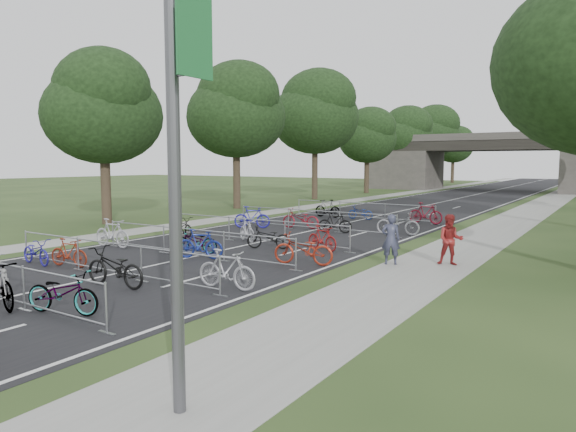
% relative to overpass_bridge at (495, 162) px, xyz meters
% --- Properties ---
extents(road, '(11.00, 140.00, 0.01)m').
position_rel_overpass_bridge_xyz_m(road, '(0.00, -15.00, -3.53)').
color(road, black).
rests_on(road, ground).
extents(sidewalk_right, '(3.00, 140.00, 0.01)m').
position_rel_overpass_bridge_xyz_m(sidewalk_right, '(8.00, -15.00, -3.53)').
color(sidewalk_right, gray).
rests_on(sidewalk_right, ground).
extents(sidewalk_left, '(2.00, 140.00, 0.01)m').
position_rel_overpass_bridge_xyz_m(sidewalk_left, '(-7.50, -15.00, -3.53)').
color(sidewalk_left, gray).
rests_on(sidewalk_left, ground).
extents(lane_markings, '(0.12, 140.00, 0.00)m').
position_rel_overpass_bridge_xyz_m(lane_markings, '(0.00, -15.00, -3.53)').
color(lane_markings, silver).
rests_on(lane_markings, ground).
extents(overpass_bridge, '(31.00, 8.00, 7.05)m').
position_rel_overpass_bridge_xyz_m(overpass_bridge, '(0.00, 0.00, 0.00)').
color(overpass_bridge, '#413E3A').
rests_on(overpass_bridge, ground).
extents(lamppost, '(0.61, 0.65, 8.21)m').
position_rel_overpass_bridge_xyz_m(lamppost, '(8.33, -63.00, 0.75)').
color(lamppost, '#4C4C51').
rests_on(lamppost, ground).
extents(tree_left_0, '(6.72, 6.72, 10.25)m').
position_rel_overpass_bridge_xyz_m(tree_left_0, '(-11.39, -49.07, 2.96)').
color(tree_left_0, '#33261C').
rests_on(tree_left_0, ground).
extents(tree_left_1, '(7.56, 7.56, 11.53)m').
position_rel_overpass_bridge_xyz_m(tree_left_1, '(-11.39, -37.07, 3.77)').
color(tree_left_1, '#33261C').
rests_on(tree_left_1, ground).
extents(tree_left_2, '(8.40, 8.40, 12.81)m').
position_rel_overpass_bridge_xyz_m(tree_left_2, '(-11.39, -25.07, 4.58)').
color(tree_left_2, '#33261C').
rests_on(tree_left_2, ground).
extents(tree_left_3, '(6.72, 6.72, 10.25)m').
position_rel_overpass_bridge_xyz_m(tree_left_3, '(-11.39, -13.07, 2.96)').
color(tree_left_3, '#33261C').
rests_on(tree_left_3, ground).
extents(tree_left_4, '(7.56, 7.56, 11.53)m').
position_rel_overpass_bridge_xyz_m(tree_left_4, '(-11.39, -1.07, 3.77)').
color(tree_left_4, '#33261C').
rests_on(tree_left_4, ground).
extents(tree_left_5, '(8.40, 8.40, 12.81)m').
position_rel_overpass_bridge_xyz_m(tree_left_5, '(-11.39, 10.93, 4.58)').
color(tree_left_5, '#33261C').
rests_on(tree_left_5, ground).
extents(tree_left_6, '(6.72, 6.72, 10.25)m').
position_rel_overpass_bridge_xyz_m(tree_left_6, '(-11.39, 22.93, 2.96)').
color(tree_left_6, '#33261C').
rests_on(tree_left_6, ground).
extents(barrier_row_2, '(9.70, 0.08, 1.10)m').
position_rel_overpass_bridge_xyz_m(barrier_row_2, '(0.00, -57.80, -2.99)').
color(barrier_row_2, '#95979C').
rests_on(barrier_row_2, ground).
extents(barrier_row_3, '(9.70, 0.08, 1.10)m').
position_rel_overpass_bridge_xyz_m(barrier_row_3, '(0.00, -54.00, -2.99)').
color(barrier_row_3, '#95979C').
rests_on(barrier_row_3, ground).
extents(barrier_row_4, '(9.70, 0.08, 1.10)m').
position_rel_overpass_bridge_xyz_m(barrier_row_4, '(0.00, -50.00, -2.99)').
color(barrier_row_4, '#95979C').
rests_on(barrier_row_4, ground).
extents(barrier_row_5, '(9.70, 0.08, 1.10)m').
position_rel_overpass_bridge_xyz_m(barrier_row_5, '(0.00, -45.00, -2.99)').
color(barrier_row_5, '#95979C').
rests_on(barrier_row_5, ground).
extents(barrier_row_6, '(9.70, 0.08, 1.10)m').
position_rel_overpass_bridge_xyz_m(barrier_row_6, '(0.00, -39.00, -2.99)').
color(barrier_row_6, '#95979C').
rests_on(barrier_row_6, ground).
extents(bike_7, '(2.06, 1.21, 1.02)m').
position_rel_overpass_bridge_xyz_m(bike_7, '(2.59, -61.07, -3.02)').
color(bike_7, '#95979C').
rests_on(bike_7, ground).
extents(bike_8, '(1.79, 0.77, 0.91)m').
position_rel_overpass_bridge_xyz_m(bike_8, '(-3.51, -58.08, -3.08)').
color(bike_8, navy).
rests_on(bike_8, ground).
extents(bike_9, '(1.68, 0.72, 0.98)m').
position_rel_overpass_bridge_xyz_m(bike_9, '(-2.21, -57.69, -3.05)').
color(bike_9, maroon).
rests_on(bike_9, ground).
extents(bike_10, '(2.21, 0.90, 1.14)m').
position_rel_overpass_bridge_xyz_m(bike_10, '(1.45, -58.70, -2.96)').
color(bike_10, black).
rests_on(bike_10, ground).
extents(bike_11, '(1.92, 0.71, 1.13)m').
position_rel_overpass_bridge_xyz_m(bike_11, '(4.30, -57.16, -2.97)').
color(bike_11, '#A1A2A9').
rests_on(bike_11, ground).
extents(bike_12, '(2.03, 0.62, 1.21)m').
position_rel_overpass_bridge_xyz_m(bike_12, '(-4.30, -54.28, -2.93)').
color(bike_12, '#A5A5AD').
rests_on(bike_12, ground).
extents(bike_13, '(1.92, 1.09, 0.96)m').
position_rel_overpass_bridge_xyz_m(bike_13, '(-0.44, -53.37, -3.06)').
color(bike_13, '#95979C').
rests_on(bike_13, ground).
extents(bike_14, '(1.90, 1.06, 1.10)m').
position_rel_overpass_bridge_xyz_m(bike_14, '(0.51, -54.16, -2.98)').
color(bike_14, navy).
rests_on(bike_14, ground).
extents(bike_15, '(2.24, 1.26, 1.11)m').
position_rel_overpass_bridge_xyz_m(bike_15, '(4.30, -53.05, -2.98)').
color(bike_15, maroon).
rests_on(bike_15, ground).
extents(bike_16, '(1.89, 1.07, 0.94)m').
position_rel_overpass_bridge_xyz_m(bike_16, '(-4.30, -50.21, -3.06)').
color(bike_16, black).
rests_on(bike_16, ground).
extents(bike_17, '(1.68, 1.26, 1.01)m').
position_rel_overpass_bridge_xyz_m(bike_17, '(-0.52, -49.98, -3.03)').
color(bike_17, '#B9B8C1').
rests_on(bike_17, ground).
extents(bike_18, '(1.91, 1.31, 0.95)m').
position_rel_overpass_bridge_xyz_m(bike_18, '(1.36, -50.97, -3.06)').
color(bike_18, black).
rests_on(bike_18, ground).
extents(bike_19, '(1.72, 0.95, 0.99)m').
position_rel_overpass_bridge_xyz_m(bike_19, '(3.41, -50.12, -3.04)').
color(bike_19, maroon).
rests_on(bike_19, ground).
extents(bike_20, '(2.01, 1.35, 1.18)m').
position_rel_overpass_bridge_xyz_m(bike_20, '(-3.22, -46.02, -2.94)').
color(bike_20, '#1F1A92').
rests_on(bike_20, ground).
extents(bike_21, '(2.15, 1.08, 1.08)m').
position_rel_overpass_bridge_xyz_m(bike_21, '(-0.95, -44.71, -2.99)').
color(bike_21, maroon).
rests_on(bike_21, ground).
extents(bike_22, '(1.79, 0.94, 1.04)m').
position_rel_overpass_bridge_xyz_m(bike_22, '(1.42, -45.24, -3.01)').
color(bike_22, black).
rests_on(bike_22, ground).
extents(bike_23, '(2.20, 1.00, 1.11)m').
position_rel_overpass_bridge_xyz_m(bike_23, '(4.30, -44.07, -2.98)').
color(bike_23, '#B6B6BE').
rests_on(bike_23, ground).
extents(bike_25, '(1.96, 0.73, 1.15)m').
position_rel_overpass_bridge_xyz_m(bike_25, '(-2.45, -38.93, -2.96)').
color(bike_25, '#95979C').
rests_on(bike_25, ground).
extents(bike_26, '(1.68, 0.60, 0.88)m').
position_rel_overpass_bridge_xyz_m(bike_26, '(-0.14, -38.91, -3.10)').
color(bike_26, '#1C3B9D').
rests_on(bike_26, ground).
extents(bike_27, '(2.11, 0.83, 1.23)m').
position_rel_overpass_bridge_xyz_m(bike_27, '(4.03, -39.02, -2.92)').
color(bike_27, maroon).
rests_on(bike_27, ground).
extents(pedestrian_a, '(0.76, 0.66, 1.77)m').
position_rel_overpass_bridge_xyz_m(pedestrian_a, '(6.80, -51.29, -2.65)').
color(pedestrian_a, '#31344A').
rests_on(pedestrian_a, ground).
extents(pedestrian_b, '(1.02, 0.89, 1.77)m').
position_rel_overpass_bridge_xyz_m(pedestrian_b, '(8.58, -50.29, -2.65)').
color(pedestrian_b, maroon).
rests_on(pedestrian_b, ground).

